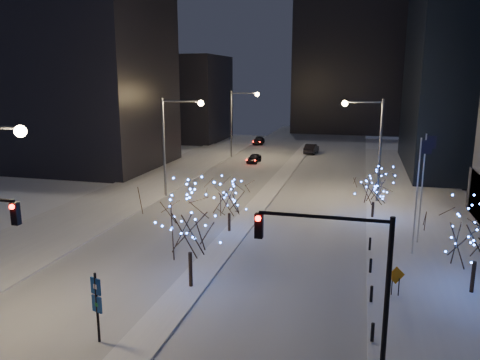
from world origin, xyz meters
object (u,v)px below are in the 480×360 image
(street_lamp_w_far, at_px, (238,115))
(holiday_tree_plaza_far, at_px, (374,187))
(holiday_tree_median_near, at_px, (189,222))
(traffic_signal_east, at_px, (346,270))
(holiday_tree_plaza_near, at_px, (478,233))
(construction_sign, at_px, (396,278))
(car_far, at_px, (259,141))
(holiday_tree_median_far, at_px, (229,196))
(wayfinding_sign, at_px, (97,300))
(car_near, at_px, (254,158))
(street_lamp_east, at_px, (371,137))
(street_lamp_w_mid, at_px, (173,134))
(car_mid, at_px, (311,149))

(street_lamp_w_far, distance_m, holiday_tree_plaza_far, 34.03)
(street_lamp_w_far, relative_size, holiday_tree_median_near, 1.66)
(street_lamp_w_far, distance_m, traffic_signal_east, 54.07)
(holiday_tree_plaza_near, xyz_separation_m, holiday_tree_plaza_far, (-5.19, 13.67, -0.79))
(construction_sign, bearing_deg, street_lamp_w_far, 90.53)
(car_far, height_order, holiday_tree_median_near, holiday_tree_median_near)
(holiday_tree_median_far, distance_m, wayfinding_sign, 16.63)
(car_near, height_order, holiday_tree_median_far, holiday_tree_median_far)
(street_lamp_w_far, height_order, car_near, street_lamp_w_far)
(holiday_tree_median_far, relative_size, construction_sign, 2.64)
(street_lamp_w_far, distance_m, car_far, 16.15)
(street_lamp_east, xyz_separation_m, holiday_tree_median_far, (-10.56, -12.46, -3.48))
(holiday_tree_plaza_near, bearing_deg, street_lamp_w_mid, 146.42)
(car_far, distance_m, holiday_tree_median_far, 50.30)
(street_lamp_east, xyz_separation_m, holiday_tree_plaza_near, (5.61, -19.35, -2.83))
(car_mid, xyz_separation_m, car_far, (-10.50, 8.38, -0.12))
(car_far, distance_m, holiday_tree_plaza_near, 61.65)
(street_lamp_east, height_order, holiday_tree_median_far, street_lamp_east)
(street_lamp_east, height_order, car_near, street_lamp_east)
(street_lamp_w_mid, xyz_separation_m, holiday_tree_plaza_far, (19.44, -2.69, -3.67))
(street_lamp_w_mid, distance_m, street_lamp_w_far, 25.00)
(street_lamp_w_far, bearing_deg, traffic_signal_east, -70.68)
(street_lamp_w_far, relative_size, traffic_signal_east, 1.43)
(street_lamp_w_far, bearing_deg, street_lamp_east, -49.15)
(street_lamp_east, bearing_deg, holiday_tree_median_near, -113.78)
(street_lamp_east, relative_size, holiday_tree_median_near, 1.66)
(street_lamp_east, distance_m, holiday_tree_median_far, 16.70)
(traffic_signal_east, xyz_separation_m, construction_sign, (2.55, 8.14, -3.58))
(holiday_tree_median_far, height_order, wayfinding_sign, holiday_tree_median_far)
(car_far, bearing_deg, car_mid, -43.52)
(car_far, bearing_deg, street_lamp_east, -67.68)
(traffic_signal_east, distance_m, holiday_tree_plaza_far, 23.45)
(car_mid, xyz_separation_m, holiday_tree_plaza_far, (9.00, -34.36, 2.05))
(traffic_signal_east, height_order, holiday_tree_plaza_far, traffic_signal_east)
(street_lamp_w_far, xyz_separation_m, holiday_tree_plaza_far, (19.44, -27.69, -3.67))
(street_lamp_east, relative_size, holiday_tree_plaza_near, 1.83)
(traffic_signal_east, relative_size, holiday_tree_median_far, 1.56)
(car_far, xyz_separation_m, holiday_tree_median_far, (8.52, -49.52, 2.32))
(street_lamp_w_far, relative_size, wayfinding_sign, 2.93)
(holiday_tree_median_near, height_order, holiday_tree_plaza_near, holiday_tree_median_near)
(car_far, xyz_separation_m, holiday_tree_median_near, (9.11, -59.68, 3.35))
(street_lamp_w_mid, xyz_separation_m, holiday_tree_median_far, (8.46, -9.46, -3.53))
(car_near, xyz_separation_m, holiday_tree_plaza_far, (16.06, -23.92, 2.20))
(street_lamp_east, relative_size, car_mid, 2.12)
(street_lamp_east, xyz_separation_m, traffic_signal_east, (-1.14, -29.00, -1.69))
(car_near, bearing_deg, street_lamp_east, -46.38)
(street_lamp_w_far, bearing_deg, wayfinding_sign, -82.25)
(holiday_tree_median_near, distance_m, wayfinding_sign, 6.98)
(holiday_tree_plaza_far, bearing_deg, street_lamp_east, 94.20)
(street_lamp_east, bearing_deg, wayfinding_sign, -112.62)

